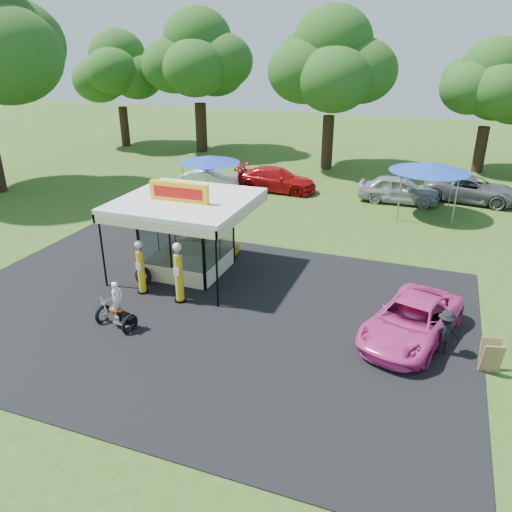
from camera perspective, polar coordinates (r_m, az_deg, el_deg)
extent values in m
plane|color=#2E541A|center=(17.75, -9.31, -9.09)|extent=(120.00, 120.00, 0.00)
cube|color=black|center=(19.24, -6.41, -6.10)|extent=(20.00, 14.00, 0.04)
cube|color=white|center=(22.44, -7.58, -1.66)|extent=(3.00, 3.00, 0.06)
cube|color=white|center=(21.29, -8.04, 6.32)|extent=(5.40, 5.40, 0.18)
cube|color=yellow|center=(20.73, -8.77, 7.23)|extent=(2.60, 0.25, 0.80)
cube|color=red|center=(20.62, -8.94, 7.13)|extent=(2.21, 0.02, 0.45)
cylinder|color=black|center=(21.18, -17.14, 0.54)|extent=(0.08, 0.08, 3.20)
cylinder|color=black|center=(18.67, -4.50, -1.55)|extent=(0.08, 0.08, 3.20)
cylinder|color=black|center=(20.85, -12.77, -4.03)|extent=(0.43, 0.43, 0.10)
cylinder|color=yellow|center=(20.46, -12.99, -1.73)|extent=(0.29, 0.29, 1.75)
cylinder|color=silver|center=(20.07, -13.24, 0.79)|extent=(0.19, 0.19, 0.19)
sphere|color=white|center=(20.00, -13.29, 1.31)|extent=(0.31, 0.31, 0.31)
cube|color=white|center=(20.21, -13.33, -1.17)|extent=(0.21, 0.02, 0.29)
cylinder|color=black|center=(19.92, -8.61, -5.05)|extent=(0.47, 0.47, 0.11)
cylinder|color=yellow|center=(19.46, -8.79, -2.44)|extent=(0.32, 0.32, 1.91)
cylinder|color=silver|center=(19.03, -8.98, 0.43)|extent=(0.21, 0.21, 0.21)
sphere|color=white|center=(18.95, -9.02, 1.02)|extent=(0.34, 0.34, 0.34)
cube|color=white|center=(19.18, -9.12, -1.81)|extent=(0.23, 0.02, 0.32)
torus|color=black|center=(19.08, -17.05, -6.38)|extent=(0.28, 0.76, 0.74)
torus|color=black|center=(18.20, -14.23, -7.57)|extent=(0.28, 0.76, 0.74)
cube|color=silver|center=(18.54, -15.63, -6.63)|extent=(0.52, 0.34, 0.26)
ellipsoid|color=#CE450E|center=(18.42, -15.71, -5.96)|extent=(0.57, 0.32, 0.26)
cube|color=black|center=(18.24, -15.02, -6.37)|extent=(0.52, 0.32, 0.09)
cube|color=black|center=(18.09, -14.23, -7.09)|extent=(0.36, 0.36, 0.25)
cylinder|color=silver|center=(18.84, -16.89, -5.66)|extent=(0.39, 0.13, 0.79)
cylinder|color=silver|center=(18.61, -16.73, -4.93)|extent=(0.15, 0.53, 0.04)
sphere|color=silver|center=(18.79, -16.98, -5.29)|extent=(0.14, 0.14, 0.14)
imported|color=white|center=(18.12, -15.58, -4.80)|extent=(0.41, 0.54, 1.32)
torus|color=black|center=(21.39, -12.72, -2.37)|extent=(0.74, 0.35, 0.75)
torus|color=black|center=(21.56, -12.80, -2.16)|extent=(0.77, 0.45, 0.75)
cube|color=#593819|center=(17.03, 25.27, -10.62)|extent=(0.64, 0.39, 1.08)
cube|color=#593819|center=(17.25, 25.22, -10.16)|extent=(0.64, 0.39, 1.08)
imported|color=yellow|center=(24.06, -5.23, 1.37)|extent=(2.82, 1.13, 0.96)
imported|color=#EB3F9D|center=(17.90, 17.32, -7.05)|extent=(3.64, 5.45, 1.39)
imported|color=black|center=(17.39, 20.79, -8.18)|extent=(1.12, 0.81, 1.56)
imported|color=white|center=(34.94, -5.26, 8.68)|extent=(4.17, 1.68, 1.35)
imported|color=#B40D11|center=(34.39, 2.35, 8.73)|extent=(5.52, 2.33, 1.59)
imported|color=#9F9FA3|center=(33.02, 16.01, 7.33)|extent=(4.98, 2.03, 1.69)
imported|color=#5E5E61|center=(34.77, 23.43, 7.00)|extent=(6.10, 3.48, 1.60)
cylinder|color=gray|center=(34.70, -6.23, 9.24)|extent=(0.05, 0.05, 2.17)
cylinder|color=gray|center=(33.67, -2.35, 8.93)|extent=(0.05, 0.05, 2.17)
cylinder|color=gray|center=(32.54, -8.21, 8.20)|extent=(0.05, 0.05, 2.17)
cylinder|color=gray|center=(31.45, -4.13, 7.85)|extent=(0.05, 0.05, 2.17)
cube|color=#1A3DA9|center=(32.80, -5.30, 10.51)|extent=(2.71, 2.71, 0.11)
cone|color=#1A3DA9|center=(32.74, -5.32, 10.99)|extent=(3.91, 3.91, 0.45)
cylinder|color=gray|center=(32.28, 16.37, 7.68)|extent=(0.06, 0.06, 2.51)
cylinder|color=gray|center=(32.23, 21.58, 6.97)|extent=(0.06, 0.06, 2.51)
cylinder|color=gray|center=(29.46, 15.84, 6.30)|extent=(0.06, 0.06, 2.51)
cylinder|color=gray|center=(29.40, 21.53, 5.51)|extent=(0.06, 0.06, 2.51)
cube|color=#1A3DA9|center=(30.48, 19.16, 9.02)|extent=(3.13, 3.13, 0.13)
cone|color=#1A3DA9|center=(30.41, 19.24, 9.61)|extent=(4.51, 4.51, 0.52)
cylinder|color=black|center=(51.70, -14.79, 14.12)|extent=(0.83, 0.83, 3.71)
ellipsoid|color=#1C4A15|center=(51.23, -15.36, 19.38)|extent=(8.76, 8.76, 7.51)
cylinder|color=black|center=(47.67, -6.28, 14.39)|extent=(1.03, 1.03, 4.34)
ellipsoid|color=#1C4A15|center=(47.15, -6.59, 21.04)|extent=(10.08, 10.08, 8.64)
cylinder|color=black|center=(40.96, 8.16, 12.73)|extent=(0.89, 0.89, 4.17)
ellipsoid|color=#1C4A15|center=(40.34, 8.62, 20.30)|extent=(10.00, 10.00, 8.57)
cylinder|color=black|center=(43.25, 24.25, 11.04)|extent=(0.87, 0.87, 3.48)
ellipsoid|color=#1C4A15|center=(42.69, 25.26, 16.84)|extent=(8.11, 8.11, 6.95)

